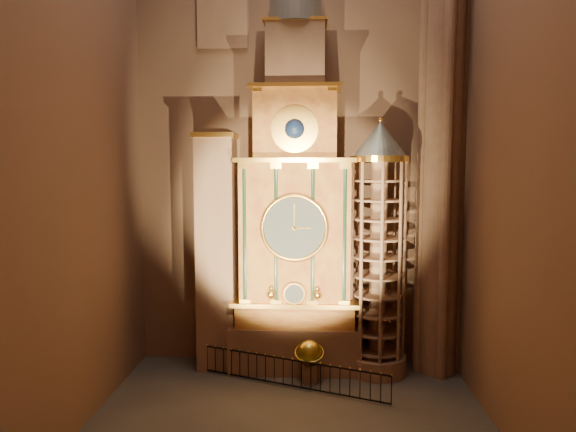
# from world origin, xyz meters

# --- Properties ---
(floor) EXTENTS (14.00, 14.00, 0.00)m
(floor) POSITION_xyz_m (0.00, 0.00, 0.00)
(floor) COLOR #383330
(floor) RESTS_ON ground
(wall_back) EXTENTS (22.00, 0.00, 22.00)m
(wall_back) POSITION_xyz_m (0.00, 6.00, 11.00)
(wall_back) COLOR brown
(wall_back) RESTS_ON floor
(wall_left) EXTENTS (0.00, 22.00, 22.00)m
(wall_left) POSITION_xyz_m (-7.00, 0.00, 11.00)
(wall_left) COLOR brown
(wall_left) RESTS_ON floor
(wall_right) EXTENTS (0.00, 22.00, 22.00)m
(wall_right) POSITION_xyz_m (7.00, 0.00, 11.00)
(wall_right) COLOR brown
(wall_right) RESTS_ON floor
(astronomical_clock) EXTENTS (5.60, 2.41, 16.70)m
(astronomical_clock) POSITION_xyz_m (0.00, 4.96, 6.68)
(astronomical_clock) COLOR #8C634C
(astronomical_clock) RESTS_ON floor
(portrait_tower) EXTENTS (1.80, 1.60, 10.20)m
(portrait_tower) POSITION_xyz_m (-3.40, 4.98, 5.15)
(portrait_tower) COLOR #8C634C
(portrait_tower) RESTS_ON floor
(stair_turret) EXTENTS (2.50, 2.50, 10.80)m
(stair_turret) POSITION_xyz_m (3.50, 4.70, 5.27)
(stair_turret) COLOR #8C634C
(stair_turret) RESTS_ON floor
(gothic_pier) EXTENTS (2.04, 2.04, 22.00)m
(gothic_pier) POSITION_xyz_m (6.10, 5.00, 11.00)
(gothic_pier) COLOR #8C634C
(gothic_pier) RESTS_ON floor
(celestial_globe) EXTENTS (1.24, 1.17, 1.76)m
(celestial_globe) POSITION_xyz_m (0.63, 3.50, 1.05)
(celestial_globe) COLOR #8C634C
(celestial_globe) RESTS_ON floor
(iron_railing) EXTENTS (7.42, 2.85, 1.12)m
(iron_railing) POSITION_xyz_m (-0.03, 2.91, 0.61)
(iron_railing) COLOR black
(iron_railing) RESTS_ON floor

